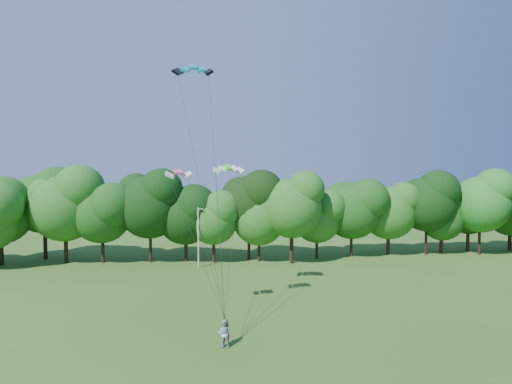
{
  "coord_description": "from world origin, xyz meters",
  "views": [
    {
      "loc": [
        -2.41,
        -17.76,
        12.09
      ],
      "look_at": [
        0.66,
        13.0,
        10.46
      ],
      "focal_mm": 28.0,
      "sensor_mm": 36.0,
      "label": 1
    }
  ],
  "objects": [
    {
      "name": "kite_green",
      "position": [
        -1.44,
        15.23,
        12.41
      ],
      "size": [
        2.67,
        1.66,
        0.55
      ],
      "rotation": [
        0.0,
        0.0,
        0.24
      ],
      "color": "#45CF1F",
      "rests_on": "ground"
    },
    {
      "name": "tree_back_west",
      "position": [
        -30.0,
        36.11,
        7.76
      ],
      "size": [
        8.54,
        8.54,
        12.43
      ],
      "color": "#392416",
      "rests_on": "ground"
    },
    {
      "name": "utility_pole",
      "position": [
        -4.68,
        32.09,
        3.91
      ],
      "size": [
        1.43,
        0.64,
        7.56
      ],
      "rotation": [
        0.0,
        0.0,
        -0.38
      ],
      "color": "silver",
      "rests_on": "ground"
    },
    {
      "name": "tree_back_center",
      "position": [
        1.98,
        36.05,
        7.92
      ],
      "size": [
        8.72,
        8.72,
        12.68
      ],
      "color": "#332414",
      "rests_on": "ground"
    },
    {
      "name": "kite_teal",
      "position": [
        -4.18,
        14.66,
        20.31
      ],
      "size": [
        3.08,
        1.45,
        0.72
      ],
      "rotation": [
        0.0,
        0.0,
        -0.04
      ],
      "color": "#0594A8",
      "rests_on": "ground"
    },
    {
      "name": "kite_flyer_right",
      "position": [
        -1.95,
        9.17,
        0.95
      ],
      "size": [
        1.0,
        0.81,
        1.9
      ],
      "primitive_type": "imported",
      "rotation": [
        0.0,
        0.0,
        3.04
      ],
      "color": "#A4C2E3",
      "rests_on": "ground"
    },
    {
      "name": "kite_flyer_left",
      "position": [
        -1.83,
        9.38,
        0.93
      ],
      "size": [
        0.81,
        0.73,
        1.85
      ],
      "primitive_type": "imported",
      "rotation": [
        0.0,
        0.0,
        3.67
      ],
      "color": "#A42A15",
      "rests_on": "ground"
    },
    {
      "name": "kite_pink",
      "position": [
        -5.32,
        13.52,
        12.03
      ],
      "size": [
        2.23,
        1.44,
        0.41
      ],
      "rotation": [
        0.0,
        0.0,
        0.23
      ],
      "color": "#FF4681",
      "rests_on": "ground"
    },
    {
      "name": "tree_back_east",
      "position": [
        35.44,
        35.97,
        8.06
      ],
      "size": [
        8.87,
        8.87,
        12.9
      ],
      "color": "#311E13",
      "rests_on": "ground"
    }
  ]
}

